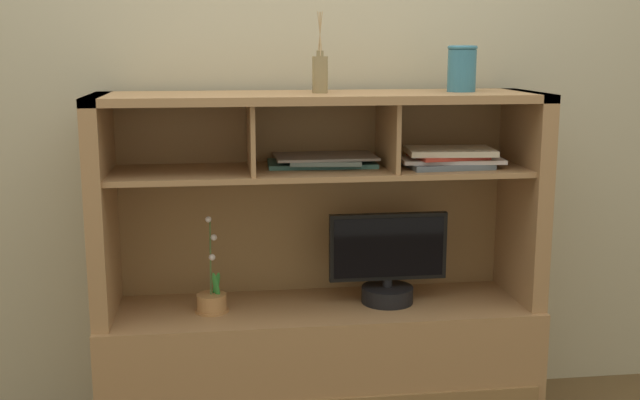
# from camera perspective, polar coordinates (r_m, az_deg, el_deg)

# --- Properties ---
(back_wall) EXTENTS (6.00, 0.02, 2.80)m
(back_wall) POSITION_cam_1_polar(r_m,az_deg,el_deg) (3.05, -0.68, 10.56)
(back_wall) COLOR #B1AA8C
(back_wall) RESTS_ON ground
(media_console) EXTENTS (1.62, 0.51, 1.27)m
(media_console) POSITION_cam_1_polar(r_m,az_deg,el_deg) (2.98, -0.02, -9.24)
(media_console) COLOR #A2784D
(media_console) RESTS_ON ground
(tv_monitor) EXTENTS (0.45, 0.20, 0.35)m
(tv_monitor) POSITION_cam_1_polar(r_m,az_deg,el_deg) (2.93, 5.02, -4.81)
(tv_monitor) COLOR black
(tv_monitor) RESTS_ON media_console
(potted_orchid) EXTENTS (0.12, 0.12, 0.36)m
(potted_orchid) POSITION_cam_1_polar(r_m,az_deg,el_deg) (2.88, -7.96, -7.33)
(potted_orchid) COLOR #B07C49
(potted_orchid) RESTS_ON media_console
(magazine_stack_left) EXTENTS (0.41, 0.27, 0.04)m
(magazine_stack_left) POSITION_cam_1_polar(r_m,az_deg,el_deg) (2.88, 0.25, 2.93)
(magazine_stack_left) COLOR #407572
(magazine_stack_left) RESTS_ON media_console
(magazine_stack_centre) EXTENTS (0.39, 0.24, 0.07)m
(magazine_stack_centre) POSITION_cam_1_polar(r_m,az_deg,el_deg) (2.89, 9.47, 3.10)
(magazine_stack_centre) COLOR slate
(magazine_stack_centre) RESTS_ON media_console
(diffuser_bottle) EXTENTS (0.06, 0.06, 0.28)m
(diffuser_bottle) POSITION_cam_1_polar(r_m,az_deg,el_deg) (2.79, 0.00, 9.30)
(diffuser_bottle) COLOR olive
(diffuser_bottle) RESTS_ON media_console
(ceramic_vase) EXTENTS (0.11, 0.11, 0.17)m
(ceramic_vase) POSITION_cam_1_polar(r_m,az_deg,el_deg) (2.92, 10.41, 9.52)
(ceramic_vase) COLOR teal
(ceramic_vase) RESTS_ON media_console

